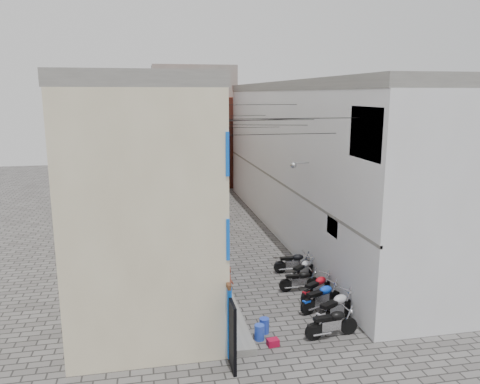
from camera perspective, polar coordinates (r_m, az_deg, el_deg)
ground at (r=16.46m, az=7.85°, el=-18.60°), size 90.00×90.00×0.00m
plinth at (r=27.73m, az=-5.12°, el=-5.34°), size 0.90×26.00×0.25m
building_left at (r=26.56m, az=-11.58°, el=3.38°), size 5.10×27.00×9.00m
building_right at (r=28.38m, az=9.04°, el=4.03°), size 5.94×26.00×9.00m
building_far_brick_left at (r=41.57m, az=-7.51°, el=7.22°), size 6.00×6.00×10.00m
building_far_brick_right at (r=44.26m, az=-1.16°, el=6.30°), size 5.00×6.00×8.00m
building_far_concrete at (r=47.67m, az=-5.63°, el=8.46°), size 8.00×5.00×11.00m
far_shopfront at (r=39.49m, az=-4.18°, el=1.48°), size 2.00×0.30×2.40m
overhead_wires at (r=21.57m, az=1.64°, el=8.71°), size 5.80×13.02×1.32m
motorcycle_a at (r=17.12m, az=11.13°, el=-15.27°), size 2.03×0.82×1.14m
motorcycle_b at (r=18.09m, az=11.60°, el=-13.53°), size 2.25×1.62×1.26m
motorcycle_c at (r=18.96m, az=9.90°, el=-12.38°), size 2.10×1.33×1.16m
motorcycle_d at (r=19.85m, az=9.42°, el=-11.29°), size 1.98×1.52×1.12m
motorcycle_e at (r=20.56m, az=7.30°, el=-10.50°), size 1.82×0.64×1.04m
motorcycle_f at (r=21.65m, az=7.70°, el=-9.29°), size 1.85×1.58×1.08m
motorcycle_g at (r=22.48m, az=6.55°, el=-8.41°), size 1.94×0.73×1.10m
person_a at (r=18.35m, az=-1.41°, el=-11.40°), size 0.47×0.65×1.63m
person_b at (r=21.42m, az=-2.25°, el=-8.12°), size 0.85×0.91×1.49m
water_jug_near at (r=16.82m, az=2.38°, el=-16.72°), size 0.46×0.46×0.55m
water_jug_far at (r=17.24m, az=2.97°, el=-15.96°), size 0.42×0.42×0.55m
red_crate at (r=16.56m, az=4.04°, el=-17.83°), size 0.41×0.33×0.24m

